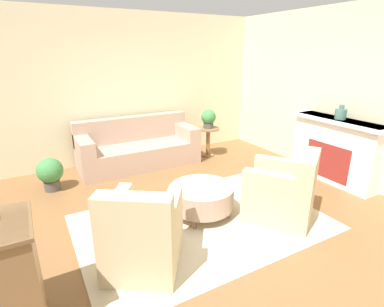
{
  "coord_description": "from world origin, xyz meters",
  "views": [
    {
      "loc": [
        -1.75,
        -2.86,
        2.1
      ],
      "look_at": [
        0.15,
        0.55,
        0.75
      ],
      "focal_mm": 28.0,
      "sensor_mm": 36.0,
      "label": 1
    }
  ],
  "objects_px": {
    "couch": "(138,149)",
    "ottoman_table": "(202,196)",
    "potted_plant_floor": "(50,172)",
    "side_table": "(208,137)",
    "armchair_left": "(143,235)",
    "armchair_right": "(283,193)",
    "vase_mantel_near": "(341,113)",
    "potted_plant_on_side_table": "(208,118)"
  },
  "relations": [
    {
      "from": "armchair_left",
      "to": "potted_plant_floor",
      "type": "distance_m",
      "value": 2.48
    },
    {
      "from": "ottoman_table",
      "to": "side_table",
      "type": "distance_m",
      "value": 2.38
    },
    {
      "from": "armchair_left",
      "to": "armchair_right",
      "type": "height_order",
      "value": "same"
    },
    {
      "from": "armchair_right",
      "to": "potted_plant_floor",
      "type": "bearing_deg",
      "value": 136.58
    },
    {
      "from": "potted_plant_on_side_table",
      "to": "potted_plant_floor",
      "type": "bearing_deg",
      "value": -176.73
    },
    {
      "from": "armchair_right",
      "to": "potted_plant_floor",
      "type": "distance_m",
      "value": 3.49
    },
    {
      "from": "potted_plant_floor",
      "to": "ottoman_table",
      "type": "bearing_deg",
      "value": -46.97
    },
    {
      "from": "ottoman_table",
      "to": "potted_plant_floor",
      "type": "distance_m",
      "value": 2.46
    },
    {
      "from": "armchair_right",
      "to": "side_table",
      "type": "height_order",
      "value": "armchair_right"
    },
    {
      "from": "armchair_left",
      "to": "potted_plant_floor",
      "type": "height_order",
      "value": "armchair_left"
    },
    {
      "from": "potted_plant_on_side_table",
      "to": "vase_mantel_near",
      "type": "bearing_deg",
      "value": -60.58
    },
    {
      "from": "ottoman_table",
      "to": "potted_plant_on_side_table",
      "type": "relative_size",
      "value": 2.24
    },
    {
      "from": "couch",
      "to": "ottoman_table",
      "type": "distance_m",
      "value": 2.19
    },
    {
      "from": "armchair_left",
      "to": "potted_plant_on_side_table",
      "type": "xyz_separation_m",
      "value": [
        2.37,
        2.57,
        0.44
      ]
    },
    {
      "from": "couch",
      "to": "potted_plant_floor",
      "type": "relative_size",
      "value": 4.2
    },
    {
      "from": "side_table",
      "to": "potted_plant_floor",
      "type": "bearing_deg",
      "value": -176.73
    },
    {
      "from": "couch",
      "to": "armchair_left",
      "type": "bearing_deg",
      "value": -108.63
    },
    {
      "from": "potted_plant_on_side_table",
      "to": "potted_plant_floor",
      "type": "height_order",
      "value": "potted_plant_on_side_table"
    },
    {
      "from": "side_table",
      "to": "armchair_left",
      "type": "bearing_deg",
      "value": -132.75
    },
    {
      "from": "armchair_right",
      "to": "vase_mantel_near",
      "type": "xyz_separation_m",
      "value": [
        1.65,
        0.5,
        0.78
      ]
    },
    {
      "from": "armchair_right",
      "to": "potted_plant_floor",
      "type": "xyz_separation_m",
      "value": [
        -2.53,
        2.4,
        -0.07
      ]
    },
    {
      "from": "couch",
      "to": "armchair_right",
      "type": "distance_m",
      "value": 2.94
    },
    {
      "from": "couch",
      "to": "armchair_left",
      "type": "height_order",
      "value": "armchair_left"
    },
    {
      "from": "side_table",
      "to": "vase_mantel_near",
      "type": "bearing_deg",
      "value": -60.58
    },
    {
      "from": "couch",
      "to": "vase_mantel_near",
      "type": "height_order",
      "value": "vase_mantel_near"
    },
    {
      "from": "potted_plant_on_side_table",
      "to": "ottoman_table",
      "type": "bearing_deg",
      "value": -124.1
    },
    {
      "from": "armchair_left",
      "to": "potted_plant_floor",
      "type": "xyz_separation_m",
      "value": [
        -0.64,
        2.4,
        -0.07
      ]
    },
    {
      "from": "ottoman_table",
      "to": "vase_mantel_near",
      "type": "height_order",
      "value": "vase_mantel_near"
    },
    {
      "from": "vase_mantel_near",
      "to": "potted_plant_on_side_table",
      "type": "xyz_separation_m",
      "value": [
        -1.17,
        2.07,
        -0.34
      ]
    },
    {
      "from": "side_table",
      "to": "potted_plant_floor",
      "type": "xyz_separation_m",
      "value": [
        -3.01,
        -0.17,
        -0.1
      ]
    },
    {
      "from": "armchair_right",
      "to": "ottoman_table",
      "type": "distance_m",
      "value": 1.05
    },
    {
      "from": "couch",
      "to": "vase_mantel_near",
      "type": "relative_size",
      "value": 9.58
    },
    {
      "from": "armchair_right",
      "to": "potted_plant_on_side_table",
      "type": "xyz_separation_m",
      "value": [
        0.48,
        2.57,
        0.44
      ]
    },
    {
      "from": "ottoman_table",
      "to": "vase_mantel_near",
      "type": "bearing_deg",
      "value": -2.31
    },
    {
      "from": "ottoman_table",
      "to": "side_table",
      "type": "relative_size",
      "value": 1.4
    },
    {
      "from": "couch",
      "to": "potted_plant_floor",
      "type": "height_order",
      "value": "couch"
    },
    {
      "from": "ottoman_table",
      "to": "potted_plant_floor",
      "type": "xyz_separation_m",
      "value": [
        -1.68,
        1.8,
        0.03
      ]
    },
    {
      "from": "armchair_left",
      "to": "potted_plant_floor",
      "type": "relative_size",
      "value": 2.01
    },
    {
      "from": "side_table",
      "to": "vase_mantel_near",
      "type": "height_order",
      "value": "vase_mantel_near"
    },
    {
      "from": "vase_mantel_near",
      "to": "potted_plant_on_side_table",
      "type": "bearing_deg",
      "value": 119.42
    },
    {
      "from": "armchair_right",
      "to": "vase_mantel_near",
      "type": "height_order",
      "value": "vase_mantel_near"
    },
    {
      "from": "vase_mantel_near",
      "to": "potted_plant_floor",
      "type": "bearing_deg",
      "value": 155.57
    }
  ]
}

